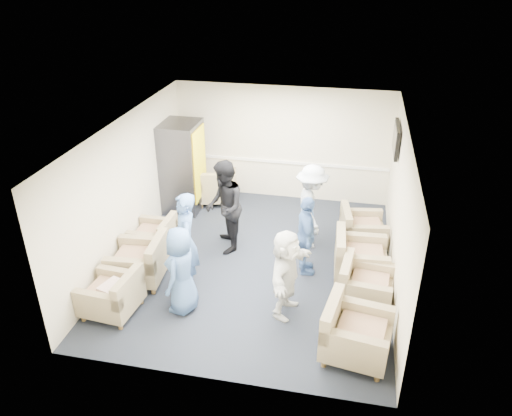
% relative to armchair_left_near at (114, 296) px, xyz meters
% --- Properties ---
extents(floor, '(6.00, 6.00, 0.00)m').
position_rel_armchair_left_near_xyz_m(floor, '(1.98, 1.93, -0.33)').
color(floor, black).
rests_on(floor, ground).
extents(ceiling, '(6.00, 6.00, 0.00)m').
position_rel_armchair_left_near_xyz_m(ceiling, '(1.98, 1.93, 2.37)').
color(ceiling, white).
rests_on(ceiling, back_wall).
extents(back_wall, '(5.00, 0.02, 2.70)m').
position_rel_armchair_left_near_xyz_m(back_wall, '(1.98, 4.93, 1.02)').
color(back_wall, beige).
rests_on(back_wall, floor).
extents(front_wall, '(5.00, 0.02, 2.70)m').
position_rel_armchair_left_near_xyz_m(front_wall, '(1.98, -1.07, 1.02)').
color(front_wall, beige).
rests_on(front_wall, floor).
extents(left_wall, '(0.02, 6.00, 2.70)m').
position_rel_armchair_left_near_xyz_m(left_wall, '(-0.52, 1.93, 1.02)').
color(left_wall, beige).
rests_on(left_wall, floor).
extents(right_wall, '(0.02, 6.00, 2.70)m').
position_rel_armchair_left_near_xyz_m(right_wall, '(4.48, 1.93, 1.02)').
color(right_wall, beige).
rests_on(right_wall, floor).
extents(chair_rail, '(4.98, 0.04, 0.06)m').
position_rel_armchair_left_near_xyz_m(chair_rail, '(1.98, 4.91, 0.57)').
color(chair_rail, white).
rests_on(chair_rail, back_wall).
extents(tv, '(0.10, 1.00, 0.58)m').
position_rel_armchair_left_near_xyz_m(tv, '(4.42, 3.73, 1.71)').
color(tv, black).
rests_on(tv, right_wall).
extents(armchair_left_near, '(0.91, 0.91, 0.67)m').
position_rel_armchair_left_near_xyz_m(armchair_left_near, '(0.00, 0.00, 0.00)').
color(armchair_left_near, '#8B7A59').
rests_on(armchair_left_near, floor).
extents(armchair_left_mid, '(0.99, 0.99, 0.74)m').
position_rel_armchair_left_near_xyz_m(armchair_left_mid, '(0.07, 0.96, 0.03)').
color(armchair_left_mid, '#8B7A59').
rests_on(armchair_left_mid, floor).
extents(armchair_left_far, '(0.79, 0.79, 0.62)m').
position_rel_armchair_left_near_xyz_m(armchair_left_far, '(-0.06, 1.95, -0.02)').
color(armchair_left_far, '#8B7A59').
rests_on(armchair_left_far, floor).
extents(armchair_right_near, '(1.08, 1.08, 0.75)m').
position_rel_armchair_left_near_xyz_m(armchair_right_near, '(3.84, -0.19, 0.04)').
color(armchair_right_near, '#8B7A59').
rests_on(armchair_right_near, floor).
extents(armchair_right_midnear, '(0.93, 0.93, 0.68)m').
position_rel_armchair_left_near_xyz_m(armchair_right_midnear, '(3.97, 1.08, 0.01)').
color(armchair_right_midnear, '#8B7A59').
rests_on(armchair_right_midnear, floor).
extents(armchair_right_midfar, '(0.98, 0.98, 0.75)m').
position_rel_armchair_left_near_xyz_m(armchair_right_midfar, '(3.86, 1.85, 0.04)').
color(armchair_right_midfar, '#8B7A59').
rests_on(armchair_right_midfar, floor).
extents(armchair_right_far, '(0.98, 0.98, 0.69)m').
position_rel_armchair_left_near_xyz_m(armchair_right_far, '(3.89, 2.99, 0.01)').
color(armchair_right_far, '#8B7A59').
rests_on(armchair_right_far, floor).
extents(armchair_corner, '(1.11, 1.11, 0.73)m').
position_rel_armchair_left_near_xyz_m(armchair_corner, '(0.54, 4.30, 0.03)').
color(armchair_corner, '#8B7A59').
rests_on(armchair_corner, floor).
extents(vending_machine, '(0.83, 0.97, 2.04)m').
position_rel_armchair_left_near_xyz_m(vending_machine, '(-0.11, 3.88, 0.69)').
color(vending_machine, '#46464D').
rests_on(vending_machine, floor).
extents(backpack, '(0.27, 0.21, 0.43)m').
position_rel_armchair_left_near_xyz_m(backpack, '(0.44, 1.68, -0.11)').
color(backpack, black).
rests_on(backpack, floor).
extents(pillow, '(0.41, 0.48, 0.12)m').
position_rel_armchair_left_near_xyz_m(pillow, '(-0.01, 0.01, 0.17)').
color(pillow, beige).
rests_on(pillow, armchair_left_near).
extents(person_front_left, '(0.57, 0.80, 1.52)m').
position_rel_armchair_left_near_xyz_m(person_front_left, '(1.07, 0.34, 0.43)').
color(person_front_left, '#42649E').
rests_on(person_front_left, floor).
extents(person_mid_left, '(0.66, 0.78, 1.81)m').
position_rel_armchair_left_near_xyz_m(person_mid_left, '(0.94, 0.95, 0.57)').
color(person_mid_left, '#42649E').
rests_on(person_mid_left, floor).
extents(person_back_left, '(0.95, 1.08, 1.86)m').
position_rel_armchair_left_near_xyz_m(person_back_left, '(1.27, 2.31, 0.60)').
color(person_back_left, black).
rests_on(person_back_left, floor).
extents(person_back_right, '(0.89, 1.24, 1.73)m').
position_rel_armchair_left_near_xyz_m(person_back_right, '(2.90, 2.79, 0.53)').
color(person_back_right, silver).
rests_on(person_back_right, floor).
extents(person_mid_right, '(0.57, 0.96, 1.53)m').
position_rel_armchair_left_near_xyz_m(person_mid_right, '(2.91, 1.82, 0.43)').
color(person_mid_right, '#42649E').
rests_on(person_mid_right, floor).
extents(person_front_right, '(0.72, 1.47, 1.52)m').
position_rel_armchair_left_near_xyz_m(person_front_right, '(2.73, 0.59, 0.43)').
color(person_front_right, silver).
rests_on(person_front_right, floor).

